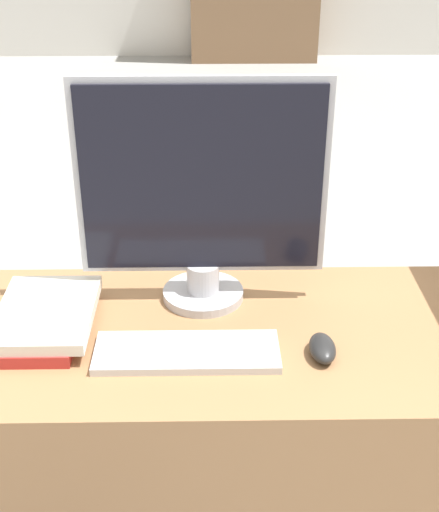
# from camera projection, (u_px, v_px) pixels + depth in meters

# --- Properties ---
(desk) EXTENTS (1.20, 0.56, 0.76)m
(desk) POSITION_uv_depth(u_px,v_px,m) (234.00, 466.00, 1.68)
(desk) COLOR #9E7047
(desk) RESTS_ON ground_plane
(monitor) EXTENTS (0.54, 0.18, 0.51)m
(monitor) POSITION_uv_depth(u_px,v_px,m) (202.00, 192.00, 1.51)
(monitor) COLOR #B7B7BC
(monitor) RESTS_ON desk
(keyboard) EXTENTS (0.37, 0.13, 0.02)m
(keyboard) POSITION_uv_depth(u_px,v_px,m) (187.00, 352.00, 1.43)
(keyboard) COLOR silver
(keyboard) RESTS_ON desk
(mouse) EXTENTS (0.05, 0.10, 0.04)m
(mouse) POSITION_uv_depth(u_px,v_px,m) (322.00, 348.00, 1.42)
(mouse) COLOR #262626
(mouse) RESTS_ON desk
(book_stack) EXTENTS (0.20, 0.28, 0.05)m
(book_stack) POSITION_uv_depth(u_px,v_px,m) (46.00, 319.00, 1.49)
(book_stack) COLOR #B72D28
(book_stack) RESTS_ON desk
(far_chair) EXTENTS (0.44, 0.44, 0.84)m
(far_chair) POSITION_uv_depth(u_px,v_px,m) (226.00, 167.00, 3.18)
(far_chair) COLOR #38281E
(far_chair) RESTS_ON ground_plane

